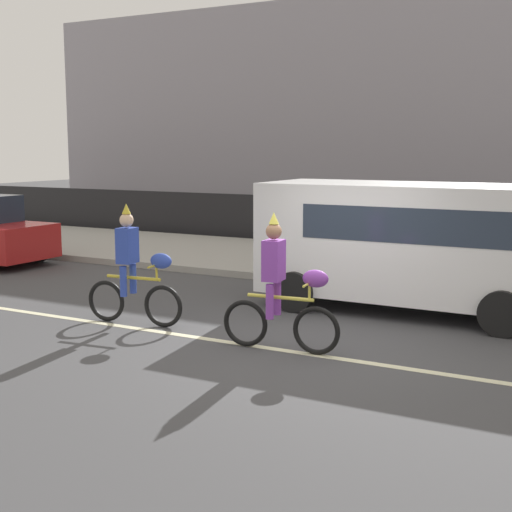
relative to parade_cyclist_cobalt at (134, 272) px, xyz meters
The scene contains 8 objects.
ground_plane 3.06m from the parade_cyclist_cobalt, ahead, with size 80.00×80.00×0.00m, color #424244.
road_centre_line 3.05m from the parade_cyclist_cobalt, ahead, with size 36.00×0.14×0.01m, color beige.
sidewalk_curb 7.42m from the parade_cyclist_cobalt, 66.66° to the left, with size 60.00×5.00×0.15m, color #9E9B93.
fence_line 10.11m from the parade_cyclist_cobalt, 73.18° to the left, with size 40.00×0.08×1.40m, color black.
building_backdrop 18.55m from the parade_cyclist_cobalt, 91.72° to the left, with size 28.00×8.00×7.86m, color #99939E.
parade_cyclist_cobalt is the anchor object (origin of this frame).
parade_cyclist_purple 2.71m from the parade_cyclist_cobalt, ahead, with size 1.72×0.50×1.92m.
parked_van_white 4.72m from the parade_cyclist_cobalt, 39.32° to the left, with size 5.00×2.22×2.18m.
Camera 1 is at (4.00, -9.10, 2.79)m, focal length 50.00 mm.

